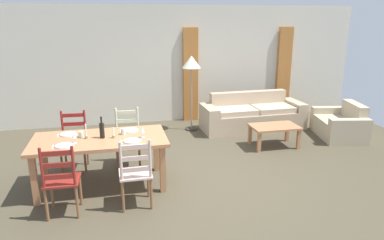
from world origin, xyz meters
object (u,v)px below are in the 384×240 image
(armchair_upholstered, at_px, (342,125))
(dining_chair_far_left, at_px, (74,141))
(wine_bottle, at_px, (102,130))
(wine_glass_near_left, at_px, (74,136))
(standing_lamp, at_px, (191,67))
(wine_glass_near_right, at_px, (142,130))
(dining_chair_near_right, at_px, (136,173))
(coffee_cup_secondary, at_px, (81,134))
(dining_chair_near_left, at_px, (61,180))
(coffee_table, at_px, (274,129))
(couch, at_px, (252,116))
(dining_table, at_px, (100,144))
(coffee_cup_primary, at_px, (123,131))
(dining_chair_far_right, at_px, (128,137))

(armchair_upholstered, bearing_deg, dining_chair_far_left, -174.90)
(wine_bottle, height_order, wine_glass_near_left, wine_bottle)
(wine_bottle, relative_size, standing_lamp, 0.19)
(dining_chair_far_left, relative_size, wine_glass_near_right, 5.96)
(armchair_upholstered, bearing_deg, dining_chair_near_right, -156.09)
(coffee_cup_secondary, bearing_deg, dining_chair_near_left, -103.79)
(coffee_table, height_order, armchair_upholstered, armchair_upholstered)
(wine_glass_near_left, height_order, armchair_upholstered, wine_glass_near_left)
(couch, bearing_deg, dining_chair_far_left, -158.46)
(dining_table, bearing_deg, armchair_upholstered, 14.28)
(dining_chair_near_left, bearing_deg, wine_bottle, 55.40)
(wine_glass_near_right, bearing_deg, dining_table, 168.77)
(dining_chair_near_right, bearing_deg, coffee_cup_primary, 98.01)
(standing_lamp, bearing_deg, coffee_cup_primary, -123.92)
(dining_table, xyz_separation_m, couch, (3.24, 2.21, -0.37))
(coffee_cup_primary, bearing_deg, coffee_table, 17.45)
(dining_chair_near_left, bearing_deg, coffee_table, 25.19)
(dining_chair_far_right, distance_m, armchair_upholstered, 4.46)
(couch, height_order, standing_lamp, standing_lamp)
(coffee_cup_primary, xyz_separation_m, couch, (2.90, 2.12, -0.50))
(wine_bottle, height_order, armchair_upholstered, wine_bottle)
(dining_chair_far_left, distance_m, armchair_upholstered, 5.32)
(dining_chair_near_right, bearing_deg, armchair_upholstered, 23.91)
(dining_chair_near_right, height_order, coffee_cup_primary, dining_chair_near_right)
(dining_chair_far_left, height_order, armchair_upholstered, dining_chair_far_left)
(dining_chair_near_left, xyz_separation_m, coffee_cup_primary, (0.80, 0.82, 0.32))
(dining_chair_near_right, xyz_separation_m, standing_lamp, (1.43, 3.11, 0.93))
(dining_chair_near_right, distance_m, dining_chair_far_right, 1.47)
(coffee_cup_secondary, bearing_deg, dining_table, -19.79)
(couch, xyz_separation_m, standing_lamp, (-1.35, 0.18, 1.12))
(dining_chair_near_left, distance_m, wine_glass_near_right, 1.28)
(armchair_upholstered, bearing_deg, coffee_cup_primary, -165.84)
(dining_chair_far_right, height_order, coffee_cup_primary, dining_chair_far_right)
(dining_chair_near_left, height_order, dining_chair_near_right, same)
(dining_table, bearing_deg, coffee_table, 17.28)
(dining_chair_far_left, height_order, coffee_cup_secondary, dining_chair_far_left)
(wine_glass_near_right, relative_size, couch, 0.07)
(dining_chair_near_right, height_order, wine_glass_near_right, dining_chair_near_right)
(standing_lamp, bearing_deg, coffee_table, -46.62)
(dining_chair_far_left, bearing_deg, armchair_upholstered, 5.10)
(wine_glass_near_left, xyz_separation_m, coffee_cup_primary, (0.67, 0.24, -0.07))
(coffee_table, xyz_separation_m, standing_lamp, (-1.32, 1.40, 1.06))
(dining_chair_near_right, relative_size, coffee_cup_primary, 10.67)
(armchair_upholstered, bearing_deg, dining_table, -165.72)
(coffee_table, bearing_deg, standing_lamp, 133.38)
(dining_chair_near_left, height_order, coffee_table, dining_chair_near_left)
(armchair_upholstered, bearing_deg, wine_bottle, -165.58)
(coffee_cup_primary, distance_m, coffee_table, 3.04)
(dining_chair_near_right, xyz_separation_m, couch, (2.78, 2.93, -0.19))
(dining_chair_near_left, height_order, wine_bottle, wine_bottle)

